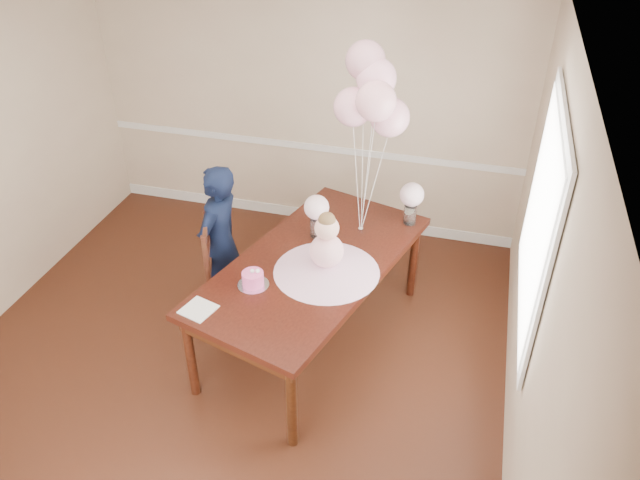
# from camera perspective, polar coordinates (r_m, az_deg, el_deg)

# --- Properties ---
(floor) EXTENTS (4.50, 5.00, 0.00)m
(floor) POSITION_cam_1_polar(r_m,az_deg,el_deg) (5.31, -8.82, -11.85)
(floor) COLOR black
(floor) RESTS_ON ground
(ceiling) EXTENTS (4.50, 5.00, 0.02)m
(ceiling) POSITION_cam_1_polar(r_m,az_deg,el_deg) (3.89, -12.40, 17.16)
(ceiling) COLOR white
(ceiling) RESTS_ON wall_back
(wall_back) EXTENTS (4.50, 0.02, 2.70)m
(wall_back) POSITION_cam_1_polar(r_m,az_deg,el_deg) (6.53, -1.23, 12.16)
(wall_back) COLOR tan
(wall_back) RESTS_ON floor
(wall_right) EXTENTS (0.02, 5.00, 2.70)m
(wall_right) POSITION_cam_1_polar(r_m,az_deg,el_deg) (4.14, 19.42, -4.22)
(wall_right) COLOR tan
(wall_right) RESTS_ON floor
(chair_rail_trim) EXTENTS (4.50, 0.02, 0.07)m
(chair_rail_trim) POSITION_cam_1_polar(r_m,az_deg,el_deg) (6.70, -1.21, 8.56)
(chair_rail_trim) COLOR silver
(chair_rail_trim) RESTS_ON wall_back
(baseboard_trim) EXTENTS (4.50, 0.02, 0.12)m
(baseboard_trim) POSITION_cam_1_polar(r_m,az_deg,el_deg) (7.10, -1.13, 2.43)
(baseboard_trim) COLOR silver
(baseboard_trim) RESTS_ON floor
(window_frame) EXTENTS (0.02, 1.66, 1.56)m
(window_frame) POSITION_cam_1_polar(r_m,az_deg,el_deg) (4.44, 19.52, 1.73)
(window_frame) COLOR white
(window_frame) RESTS_ON wall_right
(window_blinds) EXTENTS (0.01, 1.50, 1.40)m
(window_blinds) POSITION_cam_1_polar(r_m,az_deg,el_deg) (4.44, 19.29, 1.77)
(window_blinds) COLOR white
(window_blinds) RESTS_ON wall_right
(dining_table_top) EXTENTS (1.68, 2.43, 0.06)m
(dining_table_top) POSITION_cam_1_polar(r_m,az_deg,el_deg) (5.04, -0.69, -2.24)
(dining_table_top) COLOR black
(dining_table_top) RESTS_ON table_leg_fl
(table_apron) EXTENTS (1.54, 2.29, 0.11)m
(table_apron) POSITION_cam_1_polar(r_m,az_deg,el_deg) (5.09, -0.69, -2.99)
(table_apron) COLOR black
(table_apron) RESTS_ON table_leg_fl
(table_leg_fl) EXTENTS (0.10, 0.10, 0.77)m
(table_leg_fl) POSITION_cam_1_polar(r_m,az_deg,el_deg) (4.93, -11.77, -10.39)
(table_leg_fl) COLOR black
(table_leg_fl) RESTS_ON floor
(table_leg_fr) EXTENTS (0.10, 0.10, 0.77)m
(table_leg_fr) POSITION_cam_1_polar(r_m,az_deg,el_deg) (4.50, -2.60, -14.95)
(table_leg_fr) COLOR black
(table_leg_fr) RESTS_ON floor
(table_leg_bl) EXTENTS (0.10, 0.10, 0.77)m
(table_leg_bl) POSITION_cam_1_polar(r_m,az_deg,el_deg) (6.18, 0.70, 0.74)
(table_leg_bl) COLOR black
(table_leg_bl) RESTS_ON floor
(table_leg_br) EXTENTS (0.10, 0.10, 0.77)m
(table_leg_br) POSITION_cam_1_polar(r_m,az_deg,el_deg) (5.85, 8.53, -1.88)
(table_leg_br) COLOR black
(table_leg_br) RESTS_ON floor
(baby_skirt) EXTENTS (1.04, 1.04, 0.11)m
(baby_skirt) POSITION_cam_1_polar(r_m,az_deg,el_deg) (4.88, 0.61, -2.38)
(baby_skirt) COLOR #E1A6C9
(baby_skirt) RESTS_ON dining_table_top
(baby_torso) EXTENTS (0.27, 0.27, 0.27)m
(baby_torso) POSITION_cam_1_polar(r_m,az_deg,el_deg) (4.80, 0.62, -1.00)
(baby_torso) COLOR #FEA0D7
(baby_torso) RESTS_ON baby_skirt
(baby_head) EXTENTS (0.19, 0.19, 0.19)m
(baby_head) POSITION_cam_1_polar(r_m,az_deg,el_deg) (4.68, 0.63, 1.11)
(baby_head) COLOR #FFC3AF
(baby_head) RESTS_ON baby_torso
(baby_hair) EXTENTS (0.13, 0.13, 0.13)m
(baby_hair) POSITION_cam_1_polar(r_m,az_deg,el_deg) (4.64, 0.64, 1.79)
(baby_hair) COLOR brown
(baby_hair) RESTS_ON baby_head
(cake_platter) EXTENTS (0.30, 0.30, 0.01)m
(cake_platter) POSITION_cam_1_polar(r_m,az_deg,el_deg) (4.80, -6.11, -4.09)
(cake_platter) COLOR silver
(cake_platter) RESTS_ON dining_table_top
(birthday_cake) EXTENTS (0.21, 0.21, 0.11)m
(birthday_cake) POSITION_cam_1_polar(r_m,az_deg,el_deg) (4.76, -6.15, -3.53)
(birthday_cake) COLOR #FF50A9
(birthday_cake) RESTS_ON cake_platter
(cake_flower_a) EXTENTS (0.03, 0.03, 0.03)m
(cake_flower_a) POSITION_cam_1_polar(r_m,az_deg,el_deg) (4.72, -6.21, -2.84)
(cake_flower_a) COLOR white
(cake_flower_a) RESTS_ON birthday_cake
(cake_flower_b) EXTENTS (0.03, 0.03, 0.03)m
(cake_flower_b) POSITION_cam_1_polar(r_m,az_deg,el_deg) (4.72, -5.72, -2.83)
(cake_flower_b) COLOR white
(cake_flower_b) RESTS_ON birthday_cake
(rose_vase_near) EXTENTS (0.14, 0.14, 0.18)m
(rose_vase_near) POSITION_cam_1_polar(r_m,az_deg,el_deg) (5.27, -0.31, 1.15)
(rose_vase_near) COLOR silver
(rose_vase_near) RESTS_ON dining_table_top
(roses_near) EXTENTS (0.21, 0.21, 0.21)m
(roses_near) POSITION_cam_1_polar(r_m,az_deg,el_deg) (5.17, -0.32, 3.01)
(roses_near) COLOR #FFD5DD
(roses_near) RESTS_ON rose_vase_near
(rose_vase_far) EXTENTS (0.14, 0.14, 0.18)m
(rose_vase_far) POSITION_cam_1_polar(r_m,az_deg,el_deg) (5.51, 8.24, 2.33)
(rose_vase_far) COLOR white
(rose_vase_far) RESTS_ON dining_table_top
(roses_far) EXTENTS (0.21, 0.21, 0.21)m
(roses_far) POSITION_cam_1_polar(r_m,az_deg,el_deg) (5.41, 8.41, 4.13)
(roses_far) COLOR silver
(roses_far) RESTS_ON rose_vase_far
(napkin) EXTENTS (0.27, 0.27, 0.01)m
(napkin) POSITION_cam_1_polar(r_m,az_deg,el_deg) (4.63, -11.05, -6.25)
(napkin) COLOR white
(napkin) RESTS_ON dining_table_top
(balloon_weight) EXTENTS (0.05, 0.05, 0.02)m
(balloon_weight) POSITION_cam_1_polar(r_m,az_deg,el_deg) (5.40, 3.73, 0.98)
(balloon_weight) COLOR white
(balloon_weight) RESTS_ON dining_table_top
(balloon_a) EXTENTS (0.31, 0.31, 0.31)m
(balloon_a) POSITION_cam_1_polar(r_m,az_deg,el_deg) (4.94, 3.05, 12.05)
(balloon_a) COLOR #FCB2CB
(balloon_a) RESTS_ON balloon_ribbon_a
(balloon_b) EXTENTS (0.31, 0.31, 0.31)m
(balloon_b) POSITION_cam_1_polar(r_m,az_deg,el_deg) (4.76, 5.14, 12.52)
(balloon_b) COLOR #FFB4C6
(balloon_b) RESTS_ON balloon_ribbon_b
(balloon_c) EXTENTS (0.31, 0.31, 0.31)m
(balloon_c) POSITION_cam_1_polar(r_m,az_deg,el_deg) (4.90, 5.18, 14.53)
(balloon_c) COLOR #FFB4D5
(balloon_c) RESTS_ON balloon_ribbon_c
(balloon_d) EXTENTS (0.31, 0.31, 0.31)m
(balloon_d) POSITION_cam_1_polar(r_m,az_deg,el_deg) (4.93, 4.18, 16.06)
(balloon_d) COLOR #D899AF
(balloon_d) RESTS_ON balloon_ribbon_d
(balloon_e) EXTENTS (0.31, 0.31, 0.31)m
(balloon_e) POSITION_cam_1_polar(r_m,az_deg,el_deg) (4.92, 6.41, 11.10)
(balloon_e) COLOR #F9B0C7
(balloon_e) RESTS_ON balloon_ribbon_e
(balloon_ribbon_a) EXTENTS (0.10, 0.03, 0.92)m
(balloon_ribbon_a) POSITION_cam_1_polar(r_m,az_deg,el_deg) (5.19, 3.38, 5.46)
(balloon_ribbon_a) COLOR white
(balloon_ribbon_a) RESTS_ON balloon_weight
(balloon_ribbon_b) EXTENTS (0.09, 0.09, 1.03)m
(balloon_ribbon_b) POSITION_cam_1_polar(r_m,az_deg,el_deg) (5.10, 4.34, 5.56)
(balloon_ribbon_b) COLOR white
(balloon_ribbon_b) RESTS_ON balloon_weight
(balloon_ribbon_c) EXTENTS (0.05, 0.10, 1.15)m
(balloon_ribbon_c) POSITION_cam_1_polar(r_m,az_deg,el_deg) (5.15, 4.37, 6.60)
(balloon_ribbon_c) COLOR silver
(balloon_ribbon_c) RESTS_ON balloon_weight
(balloon_ribbon_d) EXTENTS (0.06, 0.14, 1.25)m
(balloon_ribbon_d) POSITION_cam_1_polar(r_m,az_deg,el_deg) (5.16, 3.90, 7.34)
(balloon_ribbon_d) COLOR white
(balloon_ribbon_d) RESTS_ON balloon_weight
(balloon_ribbon_e) EXTENTS (0.17, 0.04, 0.86)m
(balloon_ribbon_e) POSITION_cam_1_polar(r_m,az_deg,el_deg) (5.18, 4.95, 5.00)
(balloon_ribbon_e) COLOR white
(balloon_ribbon_e) RESTS_ON balloon_weight
(dining_chair_seat) EXTENTS (0.62, 0.62, 0.05)m
(dining_chair_seat) POSITION_cam_1_polar(r_m,az_deg,el_deg) (5.42, -7.61, -3.80)
(dining_chair_seat) COLOR #33120E
(dining_chair_seat) RESTS_ON chair_leg_fl
(chair_leg_fl) EXTENTS (0.06, 0.06, 0.46)m
(chair_leg_fl) POSITION_cam_1_polar(r_m,az_deg,el_deg) (5.44, -9.47, -7.28)
(chair_leg_fl) COLOR #361D0E
(chair_leg_fl) RESTS_ON floor
(chair_leg_fr) EXTENTS (0.06, 0.06, 0.46)m
(chair_leg_fr) POSITION_cam_1_polar(r_m,az_deg,el_deg) (5.42, -5.35, -7.05)
(chair_leg_fr) COLOR #3A1E0F
(chair_leg_fr) RESTS_ON floor
(chair_leg_bl) EXTENTS (0.06, 0.06, 0.46)m
(chair_leg_bl) POSITION_cam_1_polar(r_m,az_deg,el_deg) (5.74, -9.36, -4.73)
(chair_leg_bl) COLOR #34120E
(chair_leg_bl) RESTS_ON floor
(chair_leg_br) EXTENTS (0.06, 0.06, 0.46)m
(chair_leg_br) POSITION_cam_1_polar(r_m,az_deg,el_deg) (5.72, -5.47, -4.51)
(chair_leg_br) COLOR #351A0E
(chair_leg_br) RESTS_ON floor
(chair_back_post_l) EXTENTS (0.06, 0.06, 0.60)m
(chair_back_post_l) POSITION_cam_1_polar(r_m,az_deg,el_deg) (5.09, -10.30, -2.49)
(chair_back_post_l) COLOR #39180F
(chair_back_post_l) RESTS_ON dining_chair_seat
(chair_back_post_r) EXTENTS (0.06, 0.06, 0.60)m
(chair_back_post_r) POSITION_cam_1_polar(r_m,az_deg,el_deg) (5.41, -10.13, -0.06)
(chair_back_post_r) COLOR #37160F
(chair_back_post_r) RESTS_ON dining_chair_seat
(chair_slat_low) EXTENTS (0.19, 0.41, 0.05)m
(chair_slat_low) POSITION_cam_1_polar(r_m,az_deg,el_deg) (5.32, -10.08, -2.37)
(chair_slat_low) COLOR #35180E
(chair_slat_low) RESTS_ON dining_chair_seat
(chair_slat_mid) EXTENTS (0.19, 0.41, 0.05)m
(chair_slat_mid) POSITION_cam_1_polar(r_m,az_deg,el_deg) (5.22, -10.26, -0.85)
(chair_slat_mid) COLOR #38170F
(chair_slat_mid) RESTS_ON dining_chair_seat
(chair_slat_top) EXTENTS (0.19, 0.41, 0.05)m
(chair_slat_top) POSITION_cam_1_polar(r_m,az_deg,el_deg) (5.13, -10.45, 0.73)
(chair_slat_top) COLOR #3A1C10
(chair_slat_top) RESTS_ON dining_chair_seat
(woman) EXTENTS (0.43, 0.58, 1.47)m
(woman) POSITION_cam_1_polar(r_m,az_deg,el_deg) (5.46, -9.12, -0.33)
(woman) COLOR black
(woman) RESTS_ON floor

